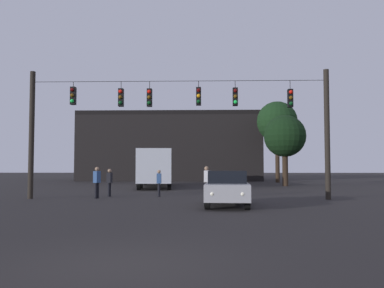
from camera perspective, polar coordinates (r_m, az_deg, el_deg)
name	(u,v)px	position (r m, az deg, el deg)	size (l,w,h in m)	color
ground_plane	(186,189)	(31.81, -0.81, -6.17)	(168.00, 168.00, 0.00)	black
overhead_signal_span	(178,120)	(22.02, -1.97, 3.26)	(15.91, 0.44, 6.80)	black
city_bus	(156,165)	(34.85, -4.93, -2.83)	(3.42, 11.17, 3.00)	#B7BCC6
car_near_right	(227,188)	(18.12, 4.84, -5.96)	(2.02, 4.41, 1.52)	#99999E
pedestrian_crossing_left	(159,182)	(23.80, -4.54, -5.16)	(0.25, 0.37, 1.51)	black
pedestrian_crossing_center	(97,181)	(22.92, -12.88, -4.90)	(0.36, 0.42, 1.68)	black
pedestrian_crossing_right	(206,180)	(22.77, 1.99, -4.93)	(0.28, 0.39, 1.72)	black
pedestrian_near_bus	(109,181)	(24.24, -11.23, -5.00)	(0.28, 0.39, 1.57)	black
corner_building	(172,148)	(53.02, -2.80, -0.48)	(21.91, 9.86, 8.26)	black
tree_left_silhouette	(277,122)	(45.77, 11.56, 2.97)	(4.34, 4.34, 8.72)	#2D2116
tree_behind_building	(285,136)	(37.59, 12.58, 1.02)	(3.69, 3.69, 6.25)	#2D2116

